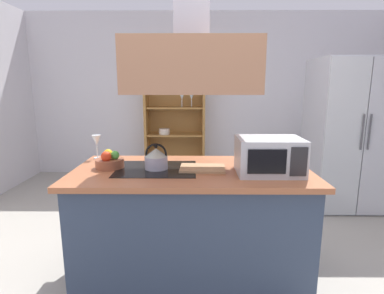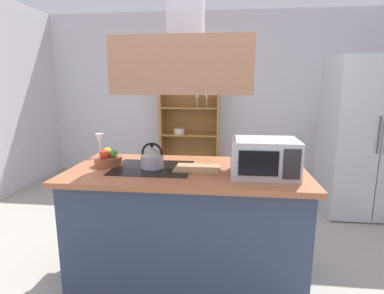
{
  "view_description": "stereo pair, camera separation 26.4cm",
  "coord_description": "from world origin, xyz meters",
  "px_view_note": "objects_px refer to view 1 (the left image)",
  "views": [
    {
      "loc": [
        -0.19,
        -2.28,
        1.53
      ],
      "look_at": [
        -0.21,
        0.32,
        1.0
      ],
      "focal_mm": 28.51,
      "sensor_mm": 36.0,
      "label": 1
    },
    {
      "loc": [
        0.07,
        -2.26,
        1.53
      ],
      "look_at": [
        -0.21,
        0.32,
        1.0
      ],
      "focal_mm": 28.51,
      "sensor_mm": 36.0,
      "label": 2
    }
  ],
  "objects_px": {
    "cutting_board": "(203,168)",
    "fruit_bowl": "(110,161)",
    "microwave": "(269,156)",
    "wine_glass_on_counter": "(97,141)",
    "refrigerator": "(348,135)",
    "kettle": "(156,158)",
    "dish_cabinet": "(175,130)"
  },
  "relations": [
    {
      "from": "cutting_board",
      "to": "fruit_bowl",
      "type": "height_order",
      "value": "fruit_bowl"
    },
    {
      "from": "fruit_bowl",
      "to": "microwave",
      "type": "bearing_deg",
      "value": -6.62
    },
    {
      "from": "wine_glass_on_counter",
      "to": "refrigerator",
      "type": "bearing_deg",
      "value": 23.01
    },
    {
      "from": "wine_glass_on_counter",
      "to": "fruit_bowl",
      "type": "height_order",
      "value": "wine_glass_on_counter"
    },
    {
      "from": "kettle",
      "to": "cutting_board",
      "type": "height_order",
      "value": "kettle"
    },
    {
      "from": "refrigerator",
      "to": "wine_glass_on_counter",
      "type": "height_order",
      "value": "refrigerator"
    },
    {
      "from": "kettle",
      "to": "microwave",
      "type": "bearing_deg",
      "value": -7.32
    },
    {
      "from": "microwave",
      "to": "dish_cabinet",
      "type": "bearing_deg",
      "value": 106.45
    },
    {
      "from": "cutting_board",
      "to": "wine_glass_on_counter",
      "type": "relative_size",
      "value": 1.65
    },
    {
      "from": "cutting_board",
      "to": "microwave",
      "type": "height_order",
      "value": "microwave"
    },
    {
      "from": "wine_glass_on_counter",
      "to": "fruit_bowl",
      "type": "distance_m",
      "value": 0.37
    },
    {
      "from": "dish_cabinet",
      "to": "wine_glass_on_counter",
      "type": "distance_m",
      "value": 2.55
    },
    {
      "from": "refrigerator",
      "to": "dish_cabinet",
      "type": "xyz_separation_m",
      "value": [
        -2.23,
        1.31,
        -0.13
      ]
    },
    {
      "from": "dish_cabinet",
      "to": "wine_glass_on_counter",
      "type": "height_order",
      "value": "dish_cabinet"
    },
    {
      "from": "dish_cabinet",
      "to": "refrigerator",
      "type": "bearing_deg",
      "value": -30.34
    },
    {
      "from": "kettle",
      "to": "cutting_board",
      "type": "xyz_separation_m",
      "value": [
        0.35,
        -0.01,
        -0.07
      ]
    },
    {
      "from": "wine_glass_on_counter",
      "to": "fruit_bowl",
      "type": "xyz_separation_m",
      "value": [
        0.19,
        -0.31,
        -0.1
      ]
    },
    {
      "from": "fruit_bowl",
      "to": "cutting_board",
      "type": "bearing_deg",
      "value": -3.54
    },
    {
      "from": "refrigerator",
      "to": "fruit_bowl",
      "type": "height_order",
      "value": "refrigerator"
    },
    {
      "from": "wine_glass_on_counter",
      "to": "fruit_bowl",
      "type": "bearing_deg",
      "value": -57.91
    },
    {
      "from": "refrigerator",
      "to": "wine_glass_on_counter",
      "type": "relative_size",
      "value": 8.96
    },
    {
      "from": "cutting_board",
      "to": "kettle",
      "type": "bearing_deg",
      "value": 177.99
    },
    {
      "from": "dish_cabinet",
      "to": "fruit_bowl",
      "type": "xyz_separation_m",
      "value": [
        -0.33,
        -2.78,
        0.16
      ]
    },
    {
      "from": "kettle",
      "to": "microwave",
      "type": "height_order",
      "value": "microwave"
    },
    {
      "from": "kettle",
      "to": "microwave",
      "type": "distance_m",
      "value": 0.84
    },
    {
      "from": "refrigerator",
      "to": "kettle",
      "type": "relative_size",
      "value": 9.38
    },
    {
      "from": "refrigerator",
      "to": "microwave",
      "type": "distance_m",
      "value": 2.12
    },
    {
      "from": "dish_cabinet",
      "to": "kettle",
      "type": "xyz_separation_m",
      "value": [
        0.03,
        -2.82,
        0.19
      ]
    },
    {
      "from": "microwave",
      "to": "refrigerator",
      "type": "bearing_deg",
      "value": 49.68
    },
    {
      "from": "dish_cabinet",
      "to": "wine_glass_on_counter",
      "type": "bearing_deg",
      "value": -101.92
    },
    {
      "from": "kettle",
      "to": "microwave",
      "type": "relative_size",
      "value": 0.43
    },
    {
      "from": "dish_cabinet",
      "to": "cutting_board",
      "type": "relative_size",
      "value": 5.26
    }
  ]
}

